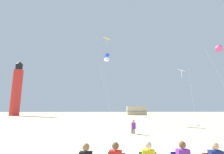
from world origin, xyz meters
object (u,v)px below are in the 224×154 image
(lighthouse_distant, at_px, (17,90))
(rv_van_tan, at_px, (137,111))
(kite_diamond_scarlet, at_px, (105,56))
(kite_flyer_standing, at_px, (133,126))
(kite_diamond_white, at_px, (182,72))
(kite_tube_rainbow, at_px, (219,49))
(kite_diamond_gold, at_px, (107,42))
(kite_box_blue, at_px, (107,58))

(lighthouse_distant, height_order, rv_van_tan, lighthouse_distant)
(kite_diamond_scarlet, relative_size, lighthouse_distant, 0.74)
(kite_diamond_scarlet, bearing_deg, kite_flyer_standing, -80.98)
(kite_diamond_white, height_order, lighthouse_distant, lighthouse_distant)
(kite_flyer_standing, distance_m, lighthouse_distant, 48.43)
(kite_tube_rainbow, bearing_deg, kite_diamond_white, 136.27)
(kite_diamond_gold, xyz_separation_m, kite_box_blue, (0.08, 3.53, -1.19))
(kite_flyer_standing, xyz_separation_m, lighthouse_distant, (-29.39, 37.81, 7.22))
(kite_tube_rainbow, bearing_deg, kite_diamond_gold, 169.34)
(kite_tube_rainbow, distance_m, lighthouse_distant, 52.87)
(kite_diamond_white, bearing_deg, kite_diamond_gold, -176.68)
(kite_tube_rainbow, xyz_separation_m, kite_diamond_scarlet, (-14.54, 9.98, 1.95))
(kite_diamond_gold, bearing_deg, kite_flyer_standing, -74.19)
(kite_diamond_gold, height_order, kite_box_blue, kite_diamond_gold)
(kite_flyer_standing, distance_m, kite_tube_rainbow, 15.98)
(kite_box_blue, relative_size, kite_diamond_scarlet, 0.87)
(kite_diamond_scarlet, bearing_deg, kite_diamond_gold, -88.60)
(kite_diamond_scarlet, bearing_deg, kite_box_blue, -86.09)
(kite_diamond_scarlet, bearing_deg, rv_van_tan, 68.16)
(lighthouse_distant, bearing_deg, kite_flyer_standing, -52.15)
(kite_diamond_scarlet, distance_m, lighthouse_distant, 35.46)
(kite_diamond_scarlet, xyz_separation_m, rv_van_tan, (10.70, 26.69, -10.20))
(kite_diamond_white, distance_m, lighthouse_distant, 48.04)
(kite_tube_rainbow, bearing_deg, kite_box_blue, 156.43)
(kite_flyer_standing, xyz_separation_m, kite_diamond_gold, (-2.22, 7.85, 10.76))
(kite_tube_rainbow, height_order, kite_diamond_gold, kite_diamond_gold)
(kite_tube_rainbow, xyz_separation_m, kite_diamond_white, (-3.48, 3.33, -2.38))
(kite_tube_rainbow, height_order, kite_diamond_scarlet, kite_diamond_scarlet)
(kite_flyer_standing, bearing_deg, kite_diamond_white, -135.26)
(kite_tube_rainbow, xyz_separation_m, lighthouse_distant, (-41.53, 32.67, -1.80))
(kite_diamond_gold, distance_m, kite_diamond_white, 11.65)
(kite_box_blue, distance_m, kite_diamond_scarlet, 4.01)
(kite_flyer_standing, relative_size, kite_box_blue, 0.11)
(kite_box_blue, bearing_deg, kite_tube_rainbow, -23.57)
(kite_tube_rainbow, xyz_separation_m, kite_box_blue, (-14.28, 6.23, 0.55))
(kite_box_blue, distance_m, rv_van_tan, 33.36)
(kite_flyer_standing, bearing_deg, kite_diamond_scarlet, -80.64)
(lighthouse_distant, bearing_deg, kite_diamond_scarlet, -40.06)
(kite_flyer_standing, height_order, kite_diamond_scarlet, kite_diamond_scarlet)
(kite_diamond_scarlet, bearing_deg, kite_diamond_white, -31.01)
(kite_diamond_gold, bearing_deg, rv_van_tan, 72.80)
(kite_diamond_gold, height_order, kite_diamond_white, kite_diamond_gold)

